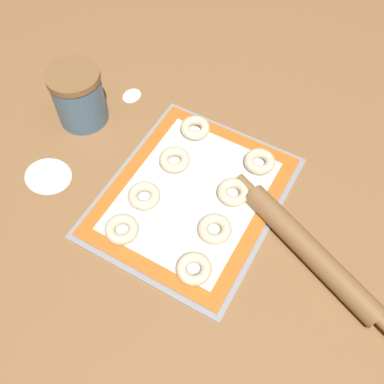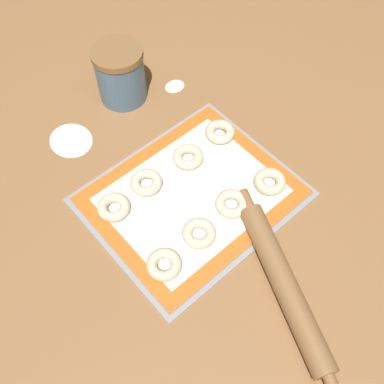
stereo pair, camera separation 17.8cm
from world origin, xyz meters
The scene contains 15 objects.
ground_plane centered at (0.00, 0.00, 0.00)m, with size 2.80×2.80×0.00m, color olive.
baking_tray centered at (0.01, 0.01, 0.00)m, with size 0.45×0.37×0.01m.
baking_mat centered at (0.01, 0.01, 0.01)m, with size 0.42×0.35×0.00m.
bagel_front_far_left centered at (-0.15, -0.09, 0.02)m, with size 0.07×0.07×0.02m.
bagel_front_mid_left centered at (-0.05, -0.08, 0.02)m, with size 0.07×0.07×0.02m.
bagel_front_mid_right centered at (0.05, -0.07, 0.02)m, with size 0.07×0.07×0.02m.
bagel_front_far_right centered at (0.16, -0.09, 0.02)m, with size 0.07×0.07×0.02m.
bagel_back_far_left centered at (-0.15, 0.09, 0.02)m, with size 0.07×0.07×0.02m.
bagel_back_mid_left centered at (-0.05, 0.09, 0.02)m, with size 0.07×0.07×0.02m.
bagel_back_mid_right centered at (0.07, 0.09, 0.02)m, with size 0.07×0.07×0.02m.
bagel_back_far_right centered at (0.17, 0.09, 0.02)m, with size 0.07×0.07×0.02m.
flour_canister centered at (0.08, 0.36, 0.07)m, with size 0.13×0.13×0.15m.
rolling_pin centered at (0.00, -0.28, 0.02)m, with size 0.20×0.42×0.05m.
flour_patch_near centered at (-0.11, 0.33, 0.00)m, with size 0.10×0.11×0.00m.
flour_patch_far centered at (0.20, 0.30, 0.00)m, with size 0.06×0.05×0.00m.
Camera 1 is at (-0.46, -0.26, 0.86)m, focal length 42.00 mm.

